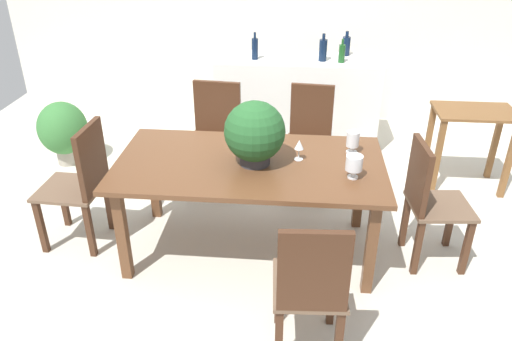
% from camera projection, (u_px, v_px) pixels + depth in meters
% --- Properties ---
extents(ground_plane, '(7.04, 7.04, 0.00)m').
position_uv_depth(ground_plane, '(253.00, 231.00, 4.10)').
color(ground_plane, beige).
extents(back_wall, '(6.40, 0.10, 2.60)m').
position_uv_depth(back_wall, '(274.00, 9.00, 5.76)').
color(back_wall, silver).
rests_on(back_wall, ground).
extents(dining_table, '(1.91, 1.01, 0.76)m').
position_uv_depth(dining_table, '(250.00, 172.00, 3.57)').
color(dining_table, brown).
rests_on(dining_table, ground).
extents(chair_near_right, '(0.43, 0.46, 0.98)m').
position_uv_depth(chair_near_right, '(310.00, 287.00, 2.71)').
color(chair_near_right, '#422616').
rests_on(chair_near_right, ground).
extents(chair_head_end, '(0.48, 0.46, 0.99)m').
position_uv_depth(chair_head_end, '(82.00, 180.00, 3.73)').
color(chair_head_end, '#422616').
rests_on(chair_head_end, ground).
extents(chair_far_left, '(0.51, 0.46, 0.98)m').
position_uv_depth(chair_far_left, '(216.00, 130.00, 4.56)').
color(chair_far_left, '#422616').
rests_on(chair_far_left, ground).
extents(chair_foot_end, '(0.46, 0.45, 0.95)m').
position_uv_depth(chair_foot_end, '(429.00, 198.00, 3.53)').
color(chair_foot_end, '#422616').
rests_on(chair_foot_end, ground).
extents(chair_far_right, '(0.46, 0.49, 0.97)m').
position_uv_depth(chair_far_right, '(310.00, 134.00, 4.50)').
color(chair_far_right, '#422616').
rests_on(chair_far_right, ground).
extents(flower_centerpiece, '(0.42, 0.42, 0.46)m').
position_uv_depth(flower_centerpiece, '(255.00, 133.00, 3.40)').
color(flower_centerpiece, '#333338').
rests_on(flower_centerpiece, dining_table).
extents(crystal_vase_left, '(0.09, 0.09, 0.17)m').
position_uv_depth(crystal_vase_left, '(353.00, 140.00, 3.61)').
color(crystal_vase_left, silver).
rests_on(crystal_vase_left, dining_table).
extents(crystal_vase_center_near, '(0.11, 0.11, 0.16)m').
position_uv_depth(crystal_vase_center_near, '(354.00, 164.00, 3.28)').
color(crystal_vase_center_near, silver).
rests_on(crystal_vase_center_near, dining_table).
extents(wine_glass, '(0.07, 0.07, 0.15)m').
position_uv_depth(wine_glass, '(299.00, 146.00, 3.52)').
color(wine_glass, silver).
rests_on(wine_glass, dining_table).
extents(kitchen_counter, '(1.70, 0.58, 0.96)m').
position_uv_depth(kitchen_counter, '(297.00, 102.00, 5.38)').
color(kitchen_counter, silver).
rests_on(kitchen_counter, ground).
extents(wine_bottle_amber, '(0.08, 0.08, 0.25)m').
position_uv_depth(wine_bottle_amber, '(346.00, 46.00, 5.21)').
color(wine_bottle_amber, '#0F1E38').
rests_on(wine_bottle_amber, kitchen_counter).
extents(wine_bottle_tall, '(0.07, 0.07, 0.27)m').
position_uv_depth(wine_bottle_tall, '(255.00, 48.00, 5.07)').
color(wine_bottle_tall, '#0F1E38').
rests_on(wine_bottle_tall, kitchen_counter).
extents(wine_bottle_green, '(0.06, 0.06, 0.23)m').
position_uv_depth(wine_bottle_green, '(342.00, 53.00, 4.98)').
color(wine_bottle_green, '#194C1E').
rests_on(wine_bottle_green, kitchen_counter).
extents(wine_bottle_clear, '(0.08, 0.08, 0.27)m').
position_uv_depth(wine_bottle_clear, '(323.00, 50.00, 5.02)').
color(wine_bottle_clear, '#0F1E38').
rests_on(wine_bottle_clear, kitchen_counter).
extents(side_table, '(0.70, 0.46, 0.76)m').
position_uv_depth(side_table, '(471.00, 131.00, 4.50)').
color(side_table, brown).
rests_on(side_table, ground).
extents(potted_plant_floor, '(0.49, 0.49, 0.65)m').
position_uv_depth(potted_plant_floor, '(63.00, 130.00, 5.01)').
color(potted_plant_floor, '#9E9384').
rests_on(potted_plant_floor, ground).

